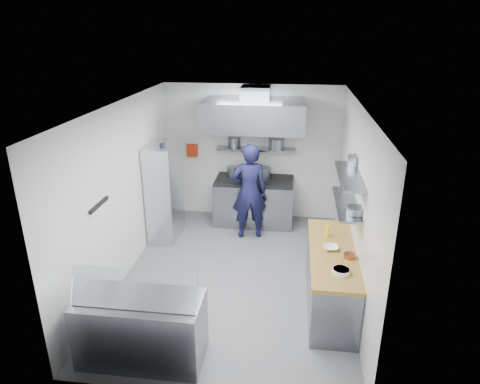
# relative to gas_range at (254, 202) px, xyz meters

# --- Properties ---
(floor) EXTENTS (5.00, 5.00, 0.00)m
(floor) POSITION_rel_gas_range_xyz_m (-0.10, -2.10, -0.45)
(floor) COLOR #565659
(floor) RESTS_ON ground
(ceiling) EXTENTS (5.00, 5.00, 0.00)m
(ceiling) POSITION_rel_gas_range_xyz_m (-0.10, -2.10, 2.35)
(ceiling) COLOR silver
(ceiling) RESTS_ON wall_back
(wall_back) EXTENTS (3.60, 2.80, 0.02)m
(wall_back) POSITION_rel_gas_range_xyz_m (-0.10, 0.40, 0.95)
(wall_back) COLOR white
(wall_back) RESTS_ON floor
(wall_front) EXTENTS (3.60, 2.80, 0.02)m
(wall_front) POSITION_rel_gas_range_xyz_m (-0.10, -4.60, 0.95)
(wall_front) COLOR white
(wall_front) RESTS_ON floor
(wall_left) EXTENTS (2.80, 5.00, 0.02)m
(wall_left) POSITION_rel_gas_range_xyz_m (-1.90, -2.10, 0.95)
(wall_left) COLOR white
(wall_left) RESTS_ON floor
(wall_right) EXTENTS (2.80, 5.00, 0.02)m
(wall_right) POSITION_rel_gas_range_xyz_m (1.70, -2.10, 0.95)
(wall_right) COLOR white
(wall_right) RESTS_ON floor
(gas_range) EXTENTS (1.60, 0.80, 0.90)m
(gas_range) POSITION_rel_gas_range_xyz_m (0.00, 0.00, 0.00)
(gas_range) COLOR gray
(gas_range) RESTS_ON floor
(cooktop) EXTENTS (1.57, 0.78, 0.06)m
(cooktop) POSITION_rel_gas_range_xyz_m (0.00, 0.00, 0.48)
(cooktop) COLOR black
(cooktop) RESTS_ON gas_range
(stock_pot_left) EXTENTS (0.25, 0.25, 0.20)m
(stock_pot_left) POSITION_rel_gas_range_xyz_m (-0.46, 0.14, 0.61)
(stock_pot_left) COLOR slate
(stock_pot_left) RESTS_ON cooktop
(stock_pot_mid) EXTENTS (0.36, 0.36, 0.24)m
(stock_pot_mid) POSITION_rel_gas_range_xyz_m (0.15, 0.04, 0.63)
(stock_pot_mid) COLOR slate
(stock_pot_mid) RESTS_ON cooktop
(over_range_shelf) EXTENTS (1.60, 0.30, 0.04)m
(over_range_shelf) POSITION_rel_gas_range_xyz_m (0.00, 0.24, 1.07)
(over_range_shelf) COLOR gray
(over_range_shelf) RESTS_ON wall_back
(shelf_pot_a) EXTENTS (0.26, 0.26, 0.18)m
(shelf_pot_a) POSITION_rel_gas_range_xyz_m (-0.46, 0.38, 1.18)
(shelf_pot_a) COLOR slate
(shelf_pot_a) RESTS_ON over_range_shelf
(shelf_pot_b) EXTENTS (0.30, 0.30, 0.22)m
(shelf_pot_b) POSITION_rel_gas_range_xyz_m (0.41, 0.20, 1.20)
(shelf_pot_b) COLOR slate
(shelf_pot_b) RESTS_ON over_range_shelf
(extractor_hood) EXTENTS (1.90, 1.15, 0.55)m
(extractor_hood) POSITION_rel_gas_range_xyz_m (0.00, -0.18, 1.85)
(extractor_hood) COLOR gray
(extractor_hood) RESTS_ON wall_back
(hood_duct) EXTENTS (0.55, 0.55, 0.24)m
(hood_duct) POSITION_rel_gas_range_xyz_m (0.00, 0.05, 2.23)
(hood_duct) COLOR slate
(hood_duct) RESTS_ON extractor_hood
(red_firebox) EXTENTS (0.22, 0.10, 0.26)m
(red_firebox) POSITION_rel_gas_range_xyz_m (-1.35, 0.34, 0.97)
(red_firebox) COLOR #B32B0E
(red_firebox) RESTS_ON wall_back
(chef) EXTENTS (0.76, 0.58, 1.87)m
(chef) POSITION_rel_gas_range_xyz_m (-0.03, -0.64, 0.48)
(chef) COLOR #111233
(chef) RESTS_ON floor
(wire_rack) EXTENTS (0.50, 0.90, 1.85)m
(wire_rack) POSITION_rel_gas_range_xyz_m (-1.63, -0.84, 0.48)
(wire_rack) COLOR silver
(wire_rack) RESTS_ON floor
(rack_bin_a) EXTENTS (0.15, 0.18, 0.16)m
(rack_bin_a) POSITION_rel_gas_range_xyz_m (-1.63, -1.18, 0.35)
(rack_bin_a) COLOR white
(rack_bin_a) RESTS_ON wire_rack
(rack_bin_b) EXTENTS (0.15, 0.19, 0.17)m
(rack_bin_b) POSITION_rel_gas_range_xyz_m (-1.63, -0.77, 0.85)
(rack_bin_b) COLOR yellow
(rack_bin_b) RESTS_ON wire_rack
(rack_jar) EXTENTS (0.10, 0.10, 0.18)m
(rack_jar) POSITION_rel_gas_range_xyz_m (-1.58, -0.94, 1.35)
(rack_jar) COLOR black
(rack_jar) RESTS_ON wire_rack
(knife_strip) EXTENTS (0.04, 0.55, 0.05)m
(knife_strip) POSITION_rel_gas_range_xyz_m (-1.88, -3.00, 1.10)
(knife_strip) COLOR black
(knife_strip) RESTS_ON wall_left
(prep_counter_base) EXTENTS (0.62, 2.00, 0.84)m
(prep_counter_base) POSITION_rel_gas_range_xyz_m (1.38, -2.70, -0.03)
(prep_counter_base) COLOR gray
(prep_counter_base) RESTS_ON floor
(prep_counter_top) EXTENTS (0.65, 2.04, 0.06)m
(prep_counter_top) POSITION_rel_gas_range_xyz_m (1.38, -2.70, 0.42)
(prep_counter_top) COLOR olive
(prep_counter_top) RESTS_ON prep_counter_base
(plate_stack_a) EXTENTS (0.22, 0.22, 0.06)m
(plate_stack_a) POSITION_rel_gas_range_xyz_m (1.44, -3.29, 0.48)
(plate_stack_a) COLOR white
(plate_stack_a) RESTS_ON prep_counter_top
(plate_stack_b) EXTENTS (0.22, 0.22, 0.06)m
(plate_stack_b) POSITION_rel_gas_range_xyz_m (1.43, -3.29, 0.48)
(plate_stack_b) COLOR white
(plate_stack_b) RESTS_ON prep_counter_top
(copper_pan) EXTENTS (0.15, 0.15, 0.06)m
(copper_pan) POSITION_rel_gas_range_xyz_m (1.58, -2.88, 0.48)
(copper_pan) COLOR #B35332
(copper_pan) RESTS_ON prep_counter_top
(squeeze_bottle) EXTENTS (0.06, 0.06, 0.18)m
(squeeze_bottle) POSITION_rel_gas_range_xyz_m (1.32, -2.26, 0.54)
(squeeze_bottle) COLOR yellow
(squeeze_bottle) RESTS_ON prep_counter_top
(mixing_bowl) EXTENTS (0.24, 0.24, 0.05)m
(mixing_bowl) POSITION_rel_gas_range_xyz_m (1.35, -2.67, 0.48)
(mixing_bowl) COLOR white
(mixing_bowl) RESTS_ON prep_counter_top
(wall_shelf_lower) EXTENTS (0.30, 1.30, 0.04)m
(wall_shelf_lower) POSITION_rel_gas_range_xyz_m (1.54, -2.40, 1.05)
(wall_shelf_lower) COLOR gray
(wall_shelf_lower) RESTS_ON wall_right
(wall_shelf_upper) EXTENTS (0.30, 1.30, 0.04)m
(wall_shelf_upper) POSITION_rel_gas_range_xyz_m (1.54, -2.40, 1.47)
(wall_shelf_upper) COLOR gray
(wall_shelf_upper) RESTS_ON wall_right
(shelf_pot_c) EXTENTS (0.24, 0.24, 0.10)m
(shelf_pot_c) POSITION_rel_gas_range_xyz_m (1.62, -2.79, 1.12)
(shelf_pot_c) COLOR slate
(shelf_pot_c) RESTS_ON wall_shelf_lower
(shelf_pot_d) EXTENTS (0.27, 0.27, 0.14)m
(shelf_pot_d) POSITION_rel_gas_range_xyz_m (1.70, -1.94, 1.56)
(shelf_pot_d) COLOR slate
(shelf_pot_d) RESTS_ON wall_shelf_upper
(display_case) EXTENTS (1.50, 0.70, 0.85)m
(display_case) POSITION_rel_gas_range_xyz_m (-0.97, -4.10, -0.03)
(display_case) COLOR gray
(display_case) RESTS_ON floor
(display_glass) EXTENTS (1.47, 0.19, 0.42)m
(display_glass) POSITION_rel_gas_range_xyz_m (-0.97, -4.22, 0.62)
(display_glass) COLOR silver
(display_glass) RESTS_ON display_case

